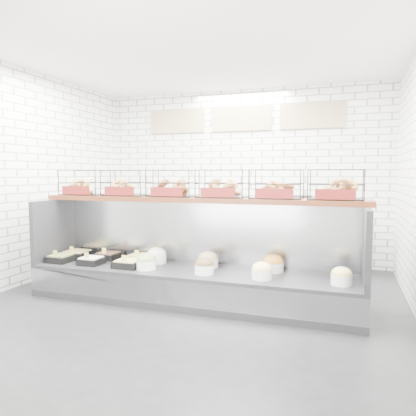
% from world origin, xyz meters
% --- Properties ---
extents(ground, '(5.50, 5.50, 0.00)m').
position_xyz_m(ground, '(0.00, 0.00, 0.00)').
color(ground, black).
rests_on(ground, ground).
extents(room_shell, '(5.02, 5.51, 3.01)m').
position_xyz_m(room_shell, '(0.00, 0.60, 2.06)').
color(room_shell, white).
rests_on(room_shell, ground).
extents(display_case, '(4.00, 0.90, 1.20)m').
position_xyz_m(display_case, '(-0.02, 0.35, 0.33)').
color(display_case, black).
rests_on(display_case, ground).
extents(bagel_shelf, '(4.10, 0.50, 0.40)m').
position_xyz_m(bagel_shelf, '(-0.00, 0.52, 1.38)').
color(bagel_shelf, '#461E0F').
rests_on(bagel_shelf, display_case).
extents(prep_counter, '(4.00, 0.60, 1.20)m').
position_xyz_m(prep_counter, '(-0.01, 2.43, 0.47)').
color(prep_counter, '#93969B').
rests_on(prep_counter, ground).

